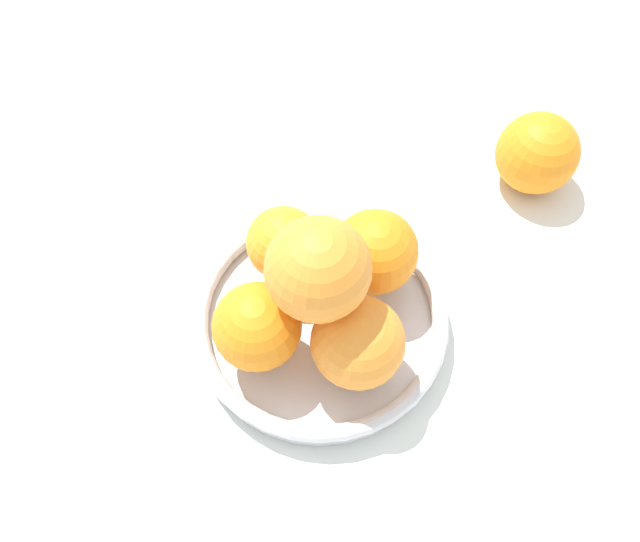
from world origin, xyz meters
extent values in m
plane|color=silver|center=(0.00, 0.00, 0.00)|extent=(4.00, 4.00, 0.00)
cylinder|color=silver|center=(0.00, 0.00, 0.01)|extent=(0.22, 0.22, 0.02)
torus|color=silver|center=(0.00, 0.00, 0.02)|extent=(0.23, 0.23, 0.01)
sphere|color=orange|center=(-0.06, 0.00, 0.07)|extent=(0.08, 0.08, 0.08)
sphere|color=orange|center=(0.01, -0.06, 0.07)|extent=(0.07, 0.07, 0.07)
sphere|color=orange|center=(0.06, 0.00, 0.07)|extent=(0.07, 0.07, 0.07)
sphere|color=orange|center=(0.00, 0.06, 0.07)|extent=(0.07, 0.07, 0.07)
sphere|color=orange|center=(-0.01, 0.01, 0.13)|extent=(0.08, 0.08, 0.08)
sphere|color=orange|center=(0.03, -0.28, 0.04)|extent=(0.08, 0.08, 0.08)
camera|label=1|loc=(-0.21, 0.13, 0.52)|focal=35.00mm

